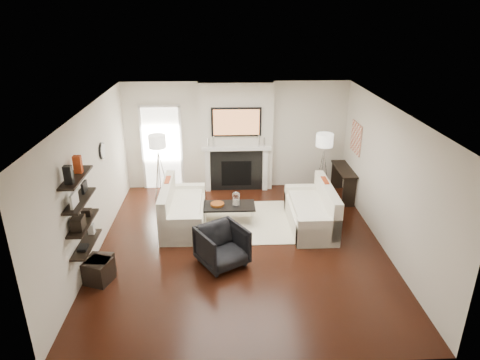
{
  "coord_description": "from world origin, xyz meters",
  "views": [
    {
      "loc": [
        -0.33,
        -7.25,
        4.39
      ],
      "look_at": [
        0.0,
        0.6,
        1.15
      ],
      "focal_mm": 32.0,
      "sensor_mm": 36.0,
      "label": 1
    }
  ],
  "objects_px": {
    "loveseat_right_base": "(310,217)",
    "lamp_right_shade": "(325,140)",
    "lamp_left_shade": "(157,141)",
    "armchair": "(222,245)",
    "coffee_table": "(229,206)",
    "ottoman_near": "(100,268)",
    "loveseat_left_base": "(184,216)"
  },
  "relations": [
    {
      "from": "loveseat_right_base",
      "to": "ottoman_near",
      "type": "relative_size",
      "value": 4.5
    },
    {
      "from": "ottoman_near",
      "to": "armchair",
      "type": "bearing_deg",
      "value": 9.33
    },
    {
      "from": "coffee_table",
      "to": "lamp_left_shade",
      "type": "relative_size",
      "value": 2.75
    },
    {
      "from": "lamp_left_shade",
      "to": "lamp_right_shade",
      "type": "relative_size",
      "value": 1.0
    },
    {
      "from": "coffee_table",
      "to": "lamp_left_shade",
      "type": "xyz_separation_m",
      "value": [
        -1.63,
        1.32,
        1.05
      ]
    },
    {
      "from": "armchair",
      "to": "lamp_left_shade",
      "type": "bearing_deg",
      "value": 85.57
    },
    {
      "from": "armchair",
      "to": "ottoman_near",
      "type": "bearing_deg",
      "value": 157.88
    },
    {
      "from": "loveseat_right_base",
      "to": "lamp_right_shade",
      "type": "distance_m",
      "value": 2.03
    },
    {
      "from": "ottoman_near",
      "to": "loveseat_left_base",
      "type": "bearing_deg",
      "value": 55.3
    },
    {
      "from": "loveseat_right_base",
      "to": "lamp_right_shade",
      "type": "bearing_deg",
      "value": 69.59
    },
    {
      "from": "loveseat_right_base",
      "to": "ottoman_near",
      "type": "distance_m",
      "value": 4.31
    },
    {
      "from": "lamp_right_shade",
      "to": "lamp_left_shade",
      "type": "bearing_deg",
      "value": 179.18
    },
    {
      "from": "loveseat_left_base",
      "to": "lamp_right_shade",
      "type": "distance_m",
      "value": 3.71
    },
    {
      "from": "lamp_left_shade",
      "to": "ottoman_near",
      "type": "distance_m",
      "value": 3.53
    },
    {
      "from": "armchair",
      "to": "lamp_right_shade",
      "type": "xyz_separation_m",
      "value": [
        2.42,
        2.84,
        1.05
      ]
    },
    {
      "from": "coffee_table",
      "to": "armchair",
      "type": "relative_size",
      "value": 1.38
    },
    {
      "from": "loveseat_right_base",
      "to": "coffee_table",
      "type": "distance_m",
      "value": 1.74
    },
    {
      "from": "lamp_right_shade",
      "to": "ottoman_near",
      "type": "height_order",
      "value": "lamp_right_shade"
    },
    {
      "from": "loveseat_left_base",
      "to": "lamp_right_shade",
      "type": "relative_size",
      "value": 4.5
    },
    {
      "from": "loveseat_right_base",
      "to": "armchair",
      "type": "xyz_separation_m",
      "value": [
        -1.86,
        -1.34,
        0.19
      ]
    },
    {
      "from": "loveseat_right_base",
      "to": "lamp_right_shade",
      "type": "relative_size",
      "value": 4.5
    },
    {
      "from": "coffee_table",
      "to": "lamp_left_shade",
      "type": "height_order",
      "value": "lamp_left_shade"
    },
    {
      "from": "loveseat_left_base",
      "to": "loveseat_right_base",
      "type": "xyz_separation_m",
      "value": [
        2.67,
        -0.17,
        0.0
      ]
    },
    {
      "from": "armchair",
      "to": "lamp_left_shade",
      "type": "relative_size",
      "value": 2.0
    },
    {
      "from": "lamp_right_shade",
      "to": "coffee_table",
      "type": "bearing_deg",
      "value": -150.84
    },
    {
      "from": "armchair",
      "to": "ottoman_near",
      "type": "xyz_separation_m",
      "value": [
        -2.1,
        -0.34,
        -0.2
      ]
    },
    {
      "from": "armchair",
      "to": "loveseat_right_base",
      "type": "bearing_deg",
      "value": 4.3
    },
    {
      "from": "coffee_table",
      "to": "lamp_right_shade",
      "type": "bearing_deg",
      "value": 29.16
    },
    {
      "from": "loveseat_left_base",
      "to": "loveseat_right_base",
      "type": "relative_size",
      "value": 1.0
    },
    {
      "from": "lamp_left_shade",
      "to": "ottoman_near",
      "type": "xyz_separation_m",
      "value": [
        -0.62,
        -3.24,
        -1.25
      ]
    },
    {
      "from": "lamp_left_shade",
      "to": "loveseat_right_base",
      "type": "bearing_deg",
      "value": -24.98
    },
    {
      "from": "ottoman_near",
      "to": "lamp_left_shade",
      "type": "bearing_deg",
      "value": 79.18
    }
  ]
}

